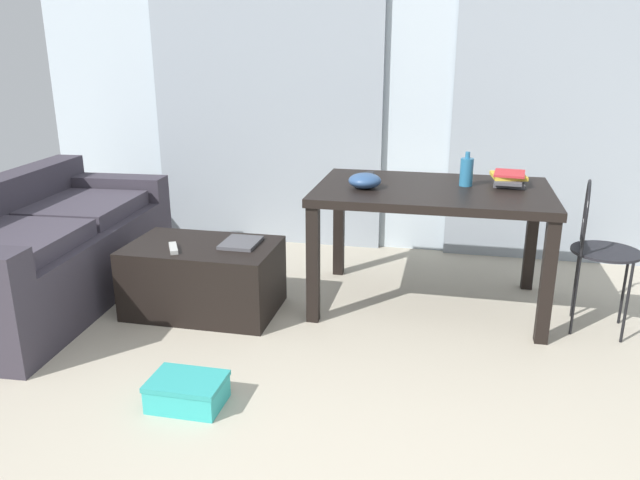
{
  "coord_description": "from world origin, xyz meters",
  "views": [
    {
      "loc": [
        0.29,
        -1.77,
        1.57
      ],
      "look_at": [
        -0.48,
        1.76,
        0.41
      ],
      "focal_mm": 34.48,
      "sensor_mm": 36.0,
      "label": 1
    }
  ],
  "objects_px": {
    "bowl": "(365,181)",
    "tv_remote_on_table": "(370,175)",
    "bottle_near": "(466,172)",
    "shoebox": "(187,392)",
    "wire_chair": "(596,238)",
    "book_stack": "(509,179)",
    "craft_table": "(432,203)",
    "coffee_table": "(204,278)",
    "couch": "(42,252)",
    "magazine": "(241,243)",
    "tv_remote_primary": "(173,248)"
  },
  "relations": [
    {
      "from": "bottle_near",
      "to": "bowl",
      "type": "distance_m",
      "value": 0.62
    },
    {
      "from": "couch",
      "to": "wire_chair",
      "type": "xyz_separation_m",
      "value": [
        3.3,
        0.29,
        0.23
      ]
    },
    {
      "from": "coffee_table",
      "to": "shoebox",
      "type": "xyz_separation_m",
      "value": [
        0.33,
        -1.0,
        -0.14
      ]
    },
    {
      "from": "couch",
      "to": "bottle_near",
      "type": "bearing_deg",
      "value": 11.73
    },
    {
      "from": "bowl",
      "to": "tv_remote_on_table",
      "type": "bearing_deg",
      "value": 93.16
    },
    {
      "from": "couch",
      "to": "magazine",
      "type": "relative_size",
      "value": 7.58
    },
    {
      "from": "book_stack",
      "to": "shoebox",
      "type": "bearing_deg",
      "value": -132.72
    },
    {
      "from": "craft_table",
      "to": "wire_chair",
      "type": "height_order",
      "value": "wire_chair"
    },
    {
      "from": "bottle_near",
      "to": "bowl",
      "type": "height_order",
      "value": "bottle_near"
    },
    {
      "from": "bottle_near",
      "to": "book_stack",
      "type": "bearing_deg",
      "value": 16.63
    },
    {
      "from": "tv_remote_primary",
      "to": "shoebox",
      "type": "bearing_deg",
      "value": -91.66
    },
    {
      "from": "coffee_table",
      "to": "book_stack",
      "type": "relative_size",
      "value": 2.85
    },
    {
      "from": "couch",
      "to": "bottle_near",
      "type": "xyz_separation_m",
      "value": [
        2.58,
        0.54,
        0.52
      ]
    },
    {
      "from": "wire_chair",
      "to": "magazine",
      "type": "bearing_deg",
      "value": -174.6
    },
    {
      "from": "craft_table",
      "to": "tv_remote_on_table",
      "type": "distance_m",
      "value": 0.49
    },
    {
      "from": "tv_remote_on_table",
      "to": "magazine",
      "type": "relative_size",
      "value": 0.56
    },
    {
      "from": "tv_remote_on_table",
      "to": "tv_remote_primary",
      "type": "relative_size",
      "value": 0.81
    },
    {
      "from": "wire_chair",
      "to": "bottle_near",
      "type": "bearing_deg",
      "value": 161.47
    },
    {
      "from": "craft_table",
      "to": "tv_remote_primary",
      "type": "height_order",
      "value": "craft_table"
    },
    {
      "from": "shoebox",
      "to": "coffee_table",
      "type": "bearing_deg",
      "value": 108.15
    },
    {
      "from": "couch",
      "to": "magazine",
      "type": "bearing_deg",
      "value": 4.64
    },
    {
      "from": "tv_remote_primary",
      "to": "magazine",
      "type": "bearing_deg",
      "value": -0.86
    },
    {
      "from": "tv_remote_on_table",
      "to": "shoebox",
      "type": "bearing_deg",
      "value": -113.16
    },
    {
      "from": "bowl",
      "to": "book_stack",
      "type": "height_order",
      "value": "bowl"
    },
    {
      "from": "book_stack",
      "to": "shoebox",
      "type": "height_order",
      "value": "book_stack"
    },
    {
      "from": "coffee_table",
      "to": "magazine",
      "type": "relative_size",
      "value": 3.38
    },
    {
      "from": "coffee_table",
      "to": "wire_chair",
      "type": "distance_m",
      "value": 2.28
    },
    {
      "from": "craft_table",
      "to": "tv_remote_primary",
      "type": "distance_m",
      "value": 1.56
    },
    {
      "from": "magazine",
      "to": "craft_table",
      "type": "bearing_deg",
      "value": 16.9
    },
    {
      "from": "wire_chair",
      "to": "tv_remote_primary",
      "type": "distance_m",
      "value": 2.39
    },
    {
      "from": "craft_table",
      "to": "tv_remote_on_table",
      "type": "xyz_separation_m",
      "value": [
        -0.41,
        0.24,
        0.1
      ]
    },
    {
      "from": "bottle_near",
      "to": "tv_remote_on_table",
      "type": "height_order",
      "value": "bottle_near"
    },
    {
      "from": "wire_chair",
      "to": "shoebox",
      "type": "height_order",
      "value": "wire_chair"
    },
    {
      "from": "craft_table",
      "to": "tv_remote_primary",
      "type": "bearing_deg",
      "value": -160.09
    },
    {
      "from": "bowl",
      "to": "shoebox",
      "type": "relative_size",
      "value": 0.58
    },
    {
      "from": "tv_remote_on_table",
      "to": "magazine",
      "type": "xyz_separation_m",
      "value": [
        -0.69,
        -0.58,
        -0.33
      ]
    },
    {
      "from": "craft_table",
      "to": "book_stack",
      "type": "bearing_deg",
      "value": 20.7
    },
    {
      "from": "craft_table",
      "to": "bottle_near",
      "type": "xyz_separation_m",
      "value": [
        0.19,
        0.09,
        0.18
      ]
    },
    {
      "from": "bowl",
      "to": "book_stack",
      "type": "distance_m",
      "value": 0.88
    },
    {
      "from": "coffee_table",
      "to": "shoebox",
      "type": "relative_size",
      "value": 2.64
    },
    {
      "from": "bowl",
      "to": "craft_table",
      "type": "bearing_deg",
      "value": 14.29
    },
    {
      "from": "couch",
      "to": "coffee_table",
      "type": "xyz_separation_m",
      "value": [
        1.06,
        0.05,
        -0.1
      ]
    },
    {
      "from": "tv_remote_primary",
      "to": "magazine",
      "type": "xyz_separation_m",
      "value": [
        0.35,
        0.19,
        -0.0
      ]
    },
    {
      "from": "craft_table",
      "to": "bowl",
      "type": "height_order",
      "value": "bowl"
    },
    {
      "from": "tv_remote_on_table",
      "to": "couch",
      "type": "bearing_deg",
      "value": -164.38
    },
    {
      "from": "magazine",
      "to": "shoebox",
      "type": "height_order",
      "value": "magazine"
    },
    {
      "from": "bottle_near",
      "to": "tv_remote_on_table",
      "type": "relative_size",
      "value": 1.42
    },
    {
      "from": "book_stack",
      "to": "tv_remote_on_table",
      "type": "distance_m",
      "value": 0.86
    },
    {
      "from": "coffee_table",
      "to": "magazine",
      "type": "xyz_separation_m",
      "value": [
        0.23,
        0.05,
        0.22
      ]
    },
    {
      "from": "craft_table",
      "to": "magazine",
      "type": "bearing_deg",
      "value": -162.89
    }
  ]
}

